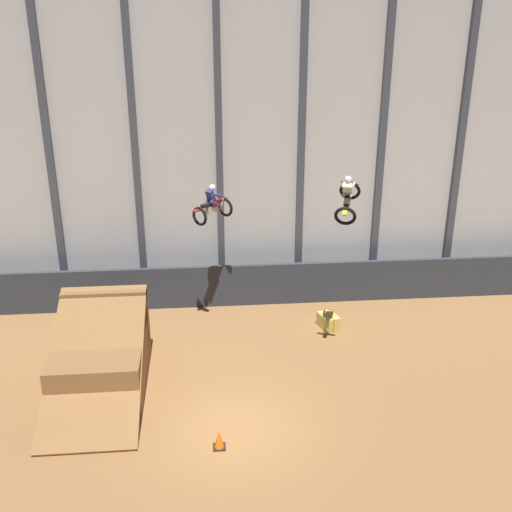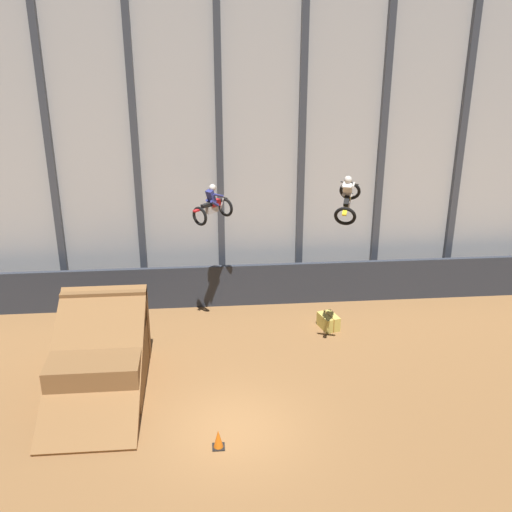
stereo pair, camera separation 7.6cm
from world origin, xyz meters
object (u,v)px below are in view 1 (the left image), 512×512
Objects in this scene: dirt_ramp at (102,356)px; rider_bike_left_air at (212,206)px; traffic_cone_near_ramp at (219,439)px; hay_bale_trackside at (328,321)px; rider_bike_right_air at (348,198)px.

rider_bike_left_air reaches higher than dirt_ramp.
traffic_cone_near_ramp is (-0.11, -7.81, -4.57)m from rider_bike_left_air.
rider_bike_right_air is at bearing -89.48° from hay_bale_trackside.
rider_bike_left_air is at bearing 45.93° from dirt_ramp.
hay_bale_trackside is (-0.02, 1.89, -5.60)m from rider_bike_right_air.
rider_bike_right_air reaches higher than rider_bike_left_air.
hay_bale_trackside is (4.44, -1.00, -4.57)m from rider_bike_left_air.
traffic_cone_near_ramp is at bearing -113.78° from rider_bike_right_air.
rider_bike_left_air reaches higher than traffic_cone_near_ramp.
traffic_cone_near_ramp is at bearing -45.11° from dirt_ramp.
dirt_ramp is 3.50× the size of rider_bike_left_air.
traffic_cone_near_ramp is at bearing -45.18° from rider_bike_left_air.
rider_bike_right_air is 8.74m from traffic_cone_near_ramp.
dirt_ramp is 8.89m from hay_bale_trackside.
dirt_ramp is at bearing -160.08° from hay_bale_trackside.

